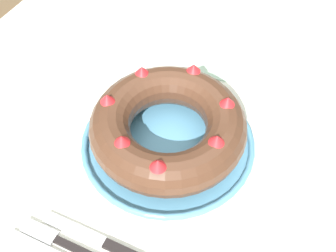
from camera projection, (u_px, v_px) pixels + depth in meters
name	position (u px, v px, depth m)	size (l,w,h in m)	color
dining_table	(180.00, 168.00, 0.82)	(1.57, 1.18, 0.77)	silver
serving_dish	(168.00, 142.00, 0.75)	(0.33, 0.33, 0.02)	#518EB2
bundt_cake	(168.00, 126.00, 0.71)	(0.29, 0.29, 0.09)	#4C2D1E
fork	(71.00, 247.00, 0.63)	(0.02, 0.22, 0.01)	black
cake_knife	(106.00, 244.00, 0.63)	(0.02, 0.20, 0.01)	black
napkin	(218.00, 61.00, 0.91)	(0.12, 0.09, 0.00)	#B2D1B7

